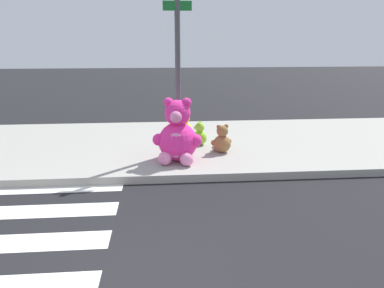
# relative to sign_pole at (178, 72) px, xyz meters

# --- Properties ---
(sidewalk) EXTENTS (28.00, 4.40, 0.15)m
(sidewalk) POSITION_rel_sign_pole_xyz_m (-1.00, 0.80, -1.77)
(sidewalk) COLOR #9E9B93
(sidewalk) RESTS_ON ground_plane
(sign_pole) EXTENTS (0.56, 0.11, 3.20)m
(sign_pole) POSITION_rel_sign_pole_xyz_m (0.00, 0.00, 0.00)
(sign_pole) COLOR #4C4C51
(sign_pole) RESTS_ON sidewalk
(plush_pink_large) EXTENTS (0.96, 0.88, 1.26)m
(plush_pink_large) POSITION_rel_sign_pole_xyz_m (-0.05, -0.59, -1.20)
(plush_pink_large) COLOR #F22D93
(plush_pink_large) RESTS_ON sidewalk
(plush_lime) EXTENTS (0.38, 0.40, 0.54)m
(plush_lime) POSITION_rel_sign_pole_xyz_m (0.49, 0.53, -1.48)
(plush_lime) COLOR #8CD133
(plush_lime) RESTS_ON sidewalk
(plush_yellow) EXTENTS (0.47, 0.50, 0.67)m
(plush_yellow) POSITION_rel_sign_pole_xyz_m (0.17, 1.03, -1.43)
(plush_yellow) COLOR yellow
(plush_yellow) RESTS_ON sidewalk
(plush_brown) EXTENTS (0.46, 0.43, 0.61)m
(plush_brown) POSITION_rel_sign_pole_xyz_m (0.92, -0.08, -1.45)
(plush_brown) COLOR olive
(plush_brown) RESTS_ON sidewalk
(plush_white) EXTENTS (0.33, 0.37, 0.49)m
(plush_white) POSITION_rel_sign_pole_xyz_m (0.03, 0.55, -1.50)
(plush_white) COLOR white
(plush_white) RESTS_ON sidewalk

